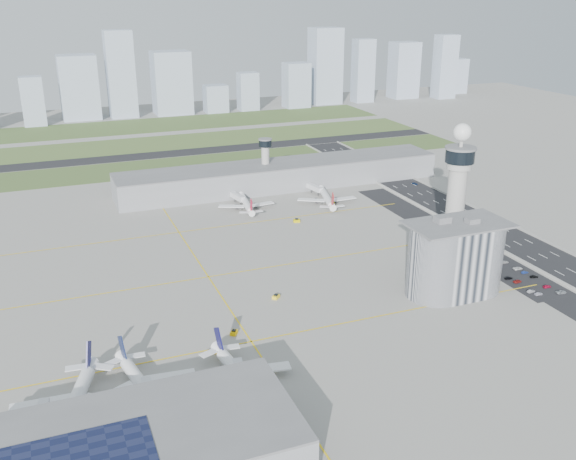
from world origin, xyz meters
name	(u,v)px	position (x,y,z in m)	size (l,w,h in m)	color
ground	(318,290)	(0.00, 0.00, 0.00)	(1000.00, 1000.00, 0.00)	#9D9A92
grass_strip_0	(165,167)	(-20.00, 225.00, 0.04)	(480.00, 50.00, 0.08)	#465C2B
grass_strip_1	(147,145)	(-20.00, 300.00, 0.04)	(480.00, 60.00, 0.08)	#4B622E
grass_strip_2	(132,127)	(-20.00, 380.00, 0.04)	(480.00, 70.00, 0.08)	#475E2C
runway	(156,155)	(-20.00, 262.00, 0.06)	(480.00, 22.00, 0.10)	black
highway	(534,252)	(115.00, 0.00, 0.05)	(28.00, 500.00, 0.10)	black
barrier_left	(511,255)	(101.00, 0.00, 0.60)	(0.60, 500.00, 1.20)	#9E9E99
barrier_right	(557,247)	(129.00, 0.00, 0.60)	(0.60, 500.00, 1.20)	#9E9E99
landside_road	(506,267)	(90.00, -10.00, 0.04)	(18.00, 260.00, 0.08)	black
parking_lot	(521,278)	(88.00, -22.00, 0.05)	(20.00, 44.00, 0.10)	black
taxiway_line_h_0	(251,342)	(-40.00, -30.00, 0.01)	(260.00, 0.60, 0.01)	yellow
taxiway_line_h_1	(208,277)	(-40.00, 30.00, 0.01)	(260.00, 0.60, 0.01)	yellow
taxiway_line_h_2	(179,232)	(-40.00, 90.00, 0.01)	(260.00, 0.60, 0.01)	yellow
taxiway_line_v	(208,277)	(-40.00, 30.00, 0.01)	(0.60, 260.00, 0.01)	yellow
control_tower	(457,188)	(72.00, 8.00, 35.04)	(14.00, 14.00, 64.50)	#ADAAA5
secondary_tower	(265,159)	(30.00, 150.00, 18.80)	(8.60, 8.60, 31.90)	#ADAAA5
admin_building	(455,258)	(51.99, -22.00, 15.30)	(42.00, 24.00, 33.50)	#B2B2B7
terminal_pier	(281,175)	(40.00, 148.00, 7.90)	(210.00, 32.00, 15.80)	gray
near_terminal	(140,450)	(-88.07, -82.02, 6.43)	(84.00, 42.00, 13.00)	gray
airplane_near_a	(73,397)	(-102.68, -51.12, 6.43)	(45.94, 39.05, 12.86)	white
airplane_near_b	(142,380)	(-81.80, -48.89, 5.92)	(42.31, 35.97, 11.85)	white
airplane_near_c	(242,370)	(-51.53, -55.18, 5.89)	(42.09, 35.78, 11.79)	white
airplane_far_a	(246,200)	(5.13, 114.16, 5.40)	(38.60, 32.81, 10.81)	white
airplane_far_b	(327,194)	(52.95, 106.48, 5.84)	(41.74, 35.48, 11.69)	white
jet_bridge_near_0	(38,435)	(-113.00, -61.00, 2.85)	(14.00, 3.00, 5.70)	silver
jet_bridge_near_1	(146,411)	(-83.00, -61.00, 2.85)	(14.00, 3.00, 5.70)	silver
jet_bridge_near_2	(243,389)	(-53.00, -61.00, 2.85)	(14.00, 3.00, 5.70)	silver
jet_bridge_far_0	(232,196)	(2.00, 132.00, 2.85)	(14.00, 3.00, 5.70)	silver
jet_bridge_far_1	(308,187)	(52.00, 132.00, 2.85)	(14.00, 3.00, 5.70)	silver
tug_0	(76,406)	(-102.16, -47.96, 1.04)	(2.46, 3.58, 2.08)	yellow
tug_1	(219,349)	(-52.68, -32.41, 1.04)	(2.47, 3.59, 2.09)	#D7A504
tug_2	(234,332)	(-44.22, -22.60, 0.92)	(2.18, 3.17, 1.84)	#F4B700
tug_3	(276,296)	(-19.41, -0.63, 0.91)	(2.16, 3.15, 1.83)	yellow
tug_4	(297,220)	(23.62, 81.95, 1.02)	(2.41, 3.51, 2.04)	#CDB800
tug_5	(331,203)	(54.72, 103.40, 0.95)	(2.25, 3.28, 1.90)	gold
car_lot_0	(539,294)	(83.60, -38.11, 0.61)	(1.44, 3.57, 1.22)	silver
car_lot_1	(531,291)	(82.31, -35.03, 0.62)	(1.31, 3.75, 1.23)	gray
car_lot_2	(517,281)	(83.73, -25.01, 0.56)	(1.86, 4.02, 1.12)	#B02522
car_lot_3	(509,278)	(82.42, -20.83, 0.55)	(1.55, 3.81, 1.11)	black
car_lot_4	(496,269)	(83.58, -10.64, 0.58)	(1.38, 3.43, 1.17)	navy
car_lot_5	(491,265)	(83.98, -6.42, 0.62)	(1.30, 3.74, 1.23)	silver
car_lot_6	(561,292)	(93.56, -40.30, 0.61)	(2.01, 4.37, 1.21)	#A4AAB1
car_lot_7	(547,286)	(92.04, -33.77, 0.56)	(1.58, 3.89, 1.13)	#B60E34
car_lot_8	(534,276)	(93.85, -23.76, 0.61)	(1.45, 3.59, 1.22)	black
car_lot_9	(525,272)	(93.23, -18.51, 0.55)	(1.16, 3.32, 1.09)	navy
car_lot_10	(518,268)	(93.15, -14.01, 0.62)	(2.06, 4.46, 1.24)	silver
car_lot_11	(505,262)	(92.46, -5.94, 0.56)	(1.57, 3.86, 1.12)	#AAABAD
car_hw_1	(485,225)	(115.29, 38.60, 0.63)	(1.34, 3.83, 1.26)	black
car_hw_2	(415,184)	(122.98, 120.32, 0.57)	(1.89, 4.09, 1.14)	#0D224D
car_hw_4	(353,165)	(107.21, 177.62, 0.65)	(1.55, 3.84, 1.31)	gray
skyline_bldg_6	(33,101)	(-102.68, 417.90, 22.60)	(20.04, 16.03, 45.20)	#9EADC1
skyline_bldg_7	(79,87)	(-59.44, 436.89, 30.61)	(35.76, 28.61, 61.22)	#9EADC1
skyline_bldg_8	(121,74)	(-19.42, 431.56, 41.69)	(26.33, 21.06, 83.39)	#9EADC1
skyline_bldg_9	(172,83)	(30.27, 432.32, 31.06)	(36.96, 29.57, 62.11)	#9EADC1
skyline_bldg_10	(216,99)	(73.27, 423.68, 13.87)	(23.01, 18.41, 27.75)	#9EADC1
skyline_bldg_11	(248,91)	(108.28, 423.34, 19.48)	(20.22, 16.18, 38.97)	#9EADC1
skyline_bldg_12	(296,85)	(162.17, 421.29, 23.44)	(26.14, 20.92, 46.89)	#9EADC1
skyline_bldg_13	(325,66)	(201.27, 433.27, 40.60)	(32.26, 25.81, 81.20)	#9EADC1
skyline_bldg_14	(363,71)	(244.74, 426.38, 34.37)	(21.59, 17.28, 68.75)	#9EADC1
skyline_bldg_15	(404,70)	(302.83, 435.54, 31.70)	(30.25, 24.20, 63.40)	#9EADC1
skyline_bldg_16	(445,67)	(345.49, 415.96, 35.78)	(23.04, 18.43, 71.56)	#9EADC1
skyline_bldg_17	(456,76)	(382.05, 443.29, 20.53)	(22.64, 18.11, 41.06)	#9EADC1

